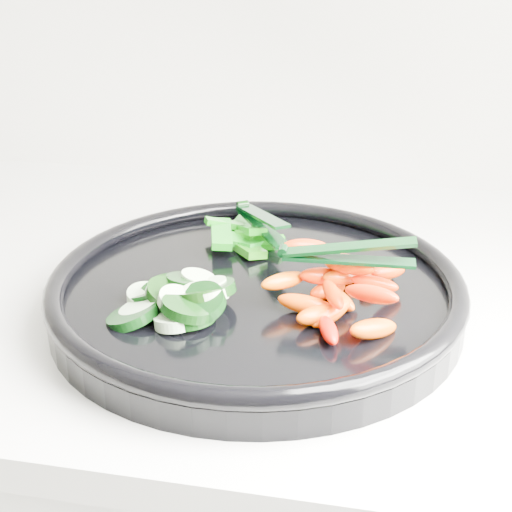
# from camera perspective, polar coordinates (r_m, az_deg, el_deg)

# --- Properties ---
(veggie_tray) EXTENTS (0.47, 0.47, 0.04)m
(veggie_tray) POSITION_cam_1_polar(r_m,az_deg,el_deg) (0.65, -0.00, -2.79)
(veggie_tray) COLOR black
(veggie_tray) RESTS_ON counter
(cucumber_pile) EXTENTS (0.11, 0.10, 0.04)m
(cucumber_pile) POSITION_cam_1_polar(r_m,az_deg,el_deg) (0.61, -6.29, -3.40)
(cucumber_pile) COLOR black
(cucumber_pile) RESTS_ON veggie_tray
(carrot_pile) EXTENTS (0.13, 0.15, 0.05)m
(carrot_pile) POSITION_cam_1_polar(r_m,az_deg,el_deg) (0.61, 6.79, -2.51)
(carrot_pile) COLOR #FF4B00
(carrot_pile) RESTS_ON veggie_tray
(pepper_pile) EXTENTS (0.09, 0.12, 0.04)m
(pepper_pile) POSITION_cam_1_polar(r_m,az_deg,el_deg) (0.73, -0.91, 1.62)
(pepper_pile) COLOR #0A6F10
(pepper_pile) RESTS_ON veggie_tray
(tong_carrot) EXTENTS (0.11, 0.02, 0.02)m
(tong_carrot) POSITION_cam_1_polar(r_m,az_deg,el_deg) (0.60, 7.07, 0.22)
(tong_carrot) COLOR black
(tong_carrot) RESTS_ON carrot_pile
(tong_pepper) EXTENTS (0.07, 0.10, 0.02)m
(tong_pepper) POSITION_cam_1_polar(r_m,az_deg,el_deg) (0.72, 0.35, 2.90)
(tong_pepper) COLOR black
(tong_pepper) RESTS_ON pepper_pile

